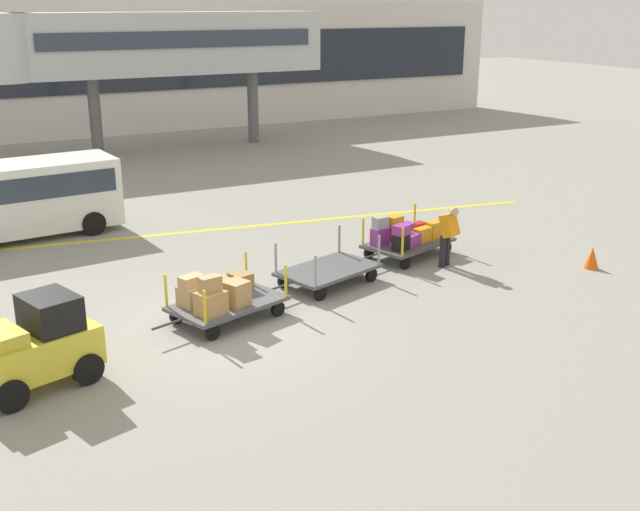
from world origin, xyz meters
name	(u,v)px	position (x,y,z in m)	size (l,w,h in m)	color
ground_plane	(219,329)	(0.00, 0.00, 0.00)	(120.00, 120.00, 0.00)	gray
apron_lead_line	(202,231)	(2.18, 6.91, 0.00)	(21.02, 0.20, 0.01)	yellow
terminal_building	(14,71)	(0.00, 25.97, 3.20)	(53.61, 2.51, 6.38)	beige
jet_bridge	(136,45)	(4.23, 19.99, 4.56)	(15.34, 3.00, 5.90)	#B7B7BC
baggage_tug	(35,346)	(-3.62, -0.82, 0.75)	(2.33, 1.73, 1.58)	gold
baggage_cart_lead	(220,296)	(0.20, 0.36, 0.55)	(3.08, 2.01, 1.20)	#4C4C4F
baggage_cart_middle	(328,270)	(3.23, 1.27, 0.35)	(3.08, 2.01, 1.10)	#4C4C4F
baggage_cart_tail	(407,237)	(6.04, 2.13, 0.54)	(3.08, 2.01, 1.14)	#4C4C4F
baggage_handler	(448,234)	(6.46, 0.98, 0.87)	(0.52, 0.53, 1.56)	black
shuttle_van	(28,193)	(-2.22, 8.76, 1.23)	(4.95, 2.32, 2.10)	white
safety_cone_near	(592,258)	(9.57, -0.82, 0.28)	(0.36, 0.36, 0.55)	#EA590F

